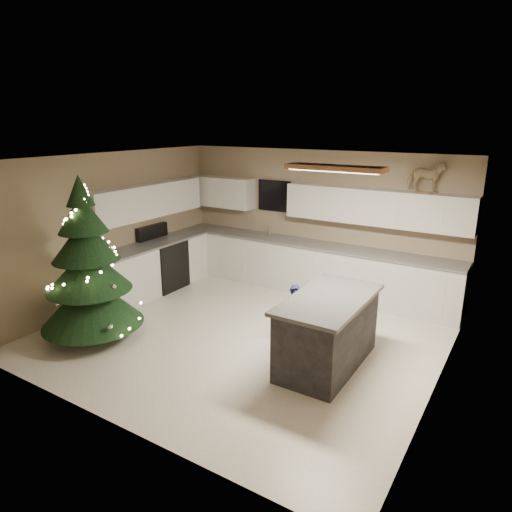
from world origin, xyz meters
name	(u,v)px	position (x,y,z in m)	size (l,w,h in m)	color
ground_plane	(244,334)	(0.00, 0.00, 0.00)	(5.50, 5.50, 0.00)	beige
room_shell	(244,221)	(0.02, 0.00, 1.75)	(5.52, 5.02, 2.61)	gray
cabinetry	(251,252)	(-0.91, 1.65, 0.76)	(5.50, 3.20, 2.00)	silver
island	(328,331)	(1.41, -0.15, 0.48)	(0.90, 1.70, 0.95)	black
bar_stool	(303,326)	(1.05, -0.13, 0.45)	(0.31, 0.31, 0.59)	brown
christmas_tree	(89,274)	(-1.85, -1.23, 0.99)	(1.51, 1.46, 2.41)	#3F2816
toddler	(294,315)	(0.78, 0.14, 0.45)	(0.33, 0.21, 0.89)	#181B33
rocking_horse	(426,177)	(1.93, 2.33, 2.26)	(0.61, 0.39, 0.50)	brown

